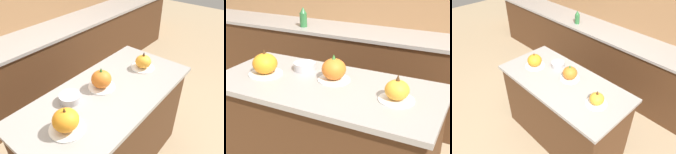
# 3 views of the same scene
# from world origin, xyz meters

# --- Properties ---
(kitchen_island) EXTENTS (1.54, 0.74, 0.92)m
(kitchen_island) POSITION_xyz_m (0.00, 0.00, 0.46)
(kitchen_island) COLOR #4C2D19
(kitchen_island) RESTS_ON ground_plane
(back_counter) EXTENTS (6.00, 0.60, 0.93)m
(back_counter) POSITION_xyz_m (0.00, 1.37, 0.47)
(back_counter) COLOR #4C2D19
(back_counter) RESTS_ON ground_plane
(pumpkin_cake_left) EXTENTS (0.24, 0.24, 0.18)m
(pumpkin_cake_left) POSITION_xyz_m (-0.46, -0.04, 0.99)
(pumpkin_cake_left) COLOR white
(pumpkin_cake_left) RESTS_ON kitchen_island
(pumpkin_cake_center) EXTENTS (0.22, 0.22, 0.18)m
(pumpkin_cake_center) POSITION_xyz_m (0.02, 0.09, 0.99)
(pumpkin_cake_center) COLOR white
(pumpkin_cake_center) RESTS_ON kitchen_island
(pumpkin_cake_right) EXTENTS (0.21, 0.21, 0.17)m
(pumpkin_cake_right) POSITION_xyz_m (0.49, -0.01, 0.98)
(pumpkin_cake_right) COLOR white
(pumpkin_cake_right) RESTS_ON kitchen_island
(bottle_tall) EXTENTS (0.08, 0.08, 0.22)m
(bottle_tall) POSITION_xyz_m (-0.97, 1.25, 1.03)
(bottle_tall) COLOR #2D6B38
(bottle_tall) RESTS_ON back_counter
(mixing_bowl) EXTENTS (0.16, 0.16, 0.06)m
(mixing_bowl) POSITION_xyz_m (-0.26, 0.16, 0.95)
(mixing_bowl) COLOR #ADADB2
(mixing_bowl) RESTS_ON kitchen_island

